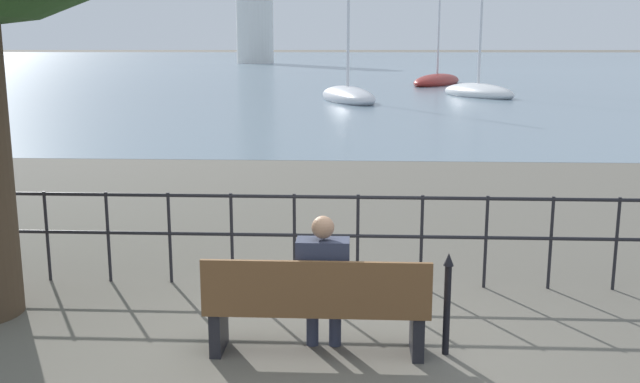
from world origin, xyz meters
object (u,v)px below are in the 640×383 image
object	(u,v)px
closed_umbrella	(447,298)
sailboat_1	(348,96)
park_bench	(317,308)
sailboat_2	(437,81)
seated_person_left	(323,278)
sailboat_0	(478,92)

from	to	relation	value
closed_umbrella	sailboat_1	distance (m)	29.30
park_bench	sailboat_2	distance (m)	45.48
park_bench	seated_person_left	world-z (taller)	seated_person_left
park_bench	seated_person_left	size ratio (longest dim) A/B	1.57
park_bench	sailboat_0	world-z (taller)	sailboat_0
sailboat_2	sailboat_1	bearing A→B (deg)	-88.07
closed_umbrella	sailboat_0	distance (m)	33.53
park_bench	sailboat_0	bearing A→B (deg)	78.33
closed_umbrella	sailboat_2	bearing A→B (deg)	83.87
park_bench	seated_person_left	bearing A→B (deg)	56.02
seated_person_left	sailboat_0	bearing A→B (deg)	78.39
seated_person_left	closed_umbrella	size ratio (longest dim) A/B	1.35
closed_umbrella	sailboat_2	distance (m)	45.27
closed_umbrella	sailboat_1	bearing A→B (deg)	92.44
sailboat_1	sailboat_2	size ratio (longest dim) A/B	0.64
park_bench	sailboat_0	size ratio (longest dim) A/B	0.23
park_bench	sailboat_0	xyz separation A→B (m)	(6.84, 33.12, -0.18)
park_bench	closed_umbrella	world-z (taller)	closed_umbrella
closed_umbrella	sailboat_1	size ratio (longest dim) A/B	0.12
sailboat_0	sailboat_2	xyz separation A→B (m)	(-0.88, 11.97, 0.03)
sailboat_2	seated_person_left	bearing A→B (deg)	-74.44
sailboat_2	sailboat_0	bearing A→B (deg)	-62.77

